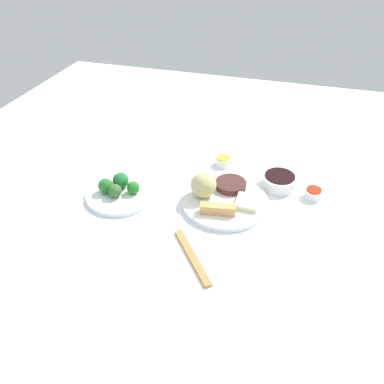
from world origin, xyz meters
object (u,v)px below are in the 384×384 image
Objects in this scene: sauce_ramekin_hot_mustard at (223,161)px; sauce_ramekin_sweet_and_sour at (313,194)px; main_plate at (225,202)px; soy_sauce_bowl at (279,181)px; broccoli_plate at (121,194)px; chopsticks_pair at (192,257)px.

sauce_ramekin_sweet_and_sour is at bearing 161.17° from sauce_ramekin_hot_mustard.
sauce_ramekin_sweet_and_sour is (-0.26, -0.11, 0.01)m from main_plate.
soy_sauce_bowl is 2.08× the size of sauce_ramekin_sweet_and_sour.
sauce_ramekin_sweet_and_sour and sauce_ramekin_hot_mustard have the same top height.
broccoli_plate is 0.38m from sauce_ramekin_hot_mustard.
sauce_ramekin_sweet_and_sour is 1.00× the size of sauce_ramekin_hot_mustard.
soy_sauce_bowl is 0.55× the size of chopsticks_pair.
main_plate is at bearing 43.80° from soy_sauce_bowl.
chopsticks_pair is at bearing 82.74° from main_plate.
soy_sauce_bowl is (-0.15, -0.14, 0.01)m from main_plate.
sauce_ramekin_hot_mustard is 0.46m from chopsticks_pair.
broccoli_plate is (0.32, 0.05, -0.00)m from main_plate.
main_plate is 0.32m from broccoli_plate.
sauce_ramekin_hot_mustard is at bearing -76.18° from main_plate.
broccoli_plate is 0.60m from sauce_ramekin_sweet_and_sour.
main_plate is 0.22m from sauce_ramekin_hot_mustard.
soy_sauce_bowl is (-0.47, -0.19, 0.01)m from broccoli_plate.
soy_sauce_bowl is at bearing -157.61° from broccoli_plate.
sauce_ramekin_sweet_and_sour is at bearing -164.37° from broccoli_plate.
broccoli_plate is 1.87× the size of soy_sauce_bowl.
soy_sauce_bowl reaches higher than sauce_ramekin_hot_mustard.
broccoli_plate is 3.88× the size of sauce_ramekin_hot_mustard.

